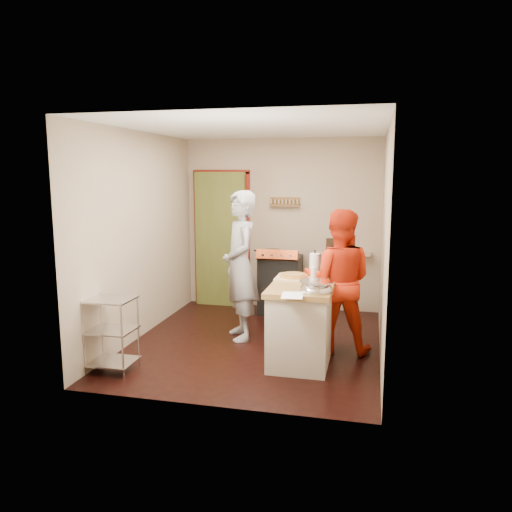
# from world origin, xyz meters

# --- Properties ---
(floor) EXTENTS (3.50, 3.50, 0.00)m
(floor) POSITION_xyz_m (0.00, 0.00, 0.00)
(floor) COLOR black
(floor) RESTS_ON ground
(back_wall) EXTENTS (3.00, 0.44, 2.60)m
(back_wall) POSITION_xyz_m (-0.64, 1.78, 1.13)
(back_wall) COLOR tan
(back_wall) RESTS_ON ground
(left_wall) EXTENTS (0.04, 3.50, 2.60)m
(left_wall) POSITION_xyz_m (-1.50, 0.00, 1.30)
(left_wall) COLOR tan
(left_wall) RESTS_ON ground
(right_wall) EXTENTS (0.04, 3.50, 2.60)m
(right_wall) POSITION_xyz_m (1.50, 0.00, 1.30)
(right_wall) COLOR tan
(right_wall) RESTS_ON ground
(ceiling) EXTENTS (3.00, 3.50, 0.02)m
(ceiling) POSITION_xyz_m (0.00, 0.00, 2.61)
(ceiling) COLOR white
(ceiling) RESTS_ON back_wall
(stove) EXTENTS (0.60, 0.63, 1.00)m
(stove) POSITION_xyz_m (0.05, 1.42, 0.45)
(stove) COLOR black
(stove) RESTS_ON ground
(wire_shelving) EXTENTS (0.48, 0.40, 0.80)m
(wire_shelving) POSITION_xyz_m (-1.28, -1.20, 0.44)
(wire_shelving) COLOR silver
(wire_shelving) RESTS_ON ground
(island) EXTENTS (0.70, 1.31, 1.19)m
(island) POSITION_xyz_m (0.64, -0.40, 0.47)
(island) COLOR #B4A899
(island) RESTS_ON ground
(person_stripe) EXTENTS (0.72, 0.81, 1.87)m
(person_stripe) POSITION_xyz_m (-0.23, 0.15, 0.94)
(person_stripe) COLOR #B7B8BC
(person_stripe) RESTS_ON ground
(person_red) EXTENTS (0.82, 0.65, 1.68)m
(person_red) POSITION_xyz_m (1.00, -0.04, 0.84)
(person_red) COLOR red
(person_red) RESTS_ON ground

